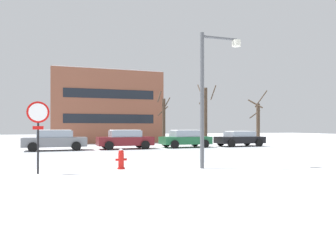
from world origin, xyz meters
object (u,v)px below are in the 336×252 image
parked_car_gray (55,140)px  parked_car_green (185,138)px  stop_sign (38,123)px  parked_car_black (240,138)px  parked_car_maroon (125,139)px  street_lamp (210,85)px  fire_hydrant (121,159)px

parked_car_gray → parked_car_green: parked_car_gray is taller
stop_sign → parked_car_green: (10.23, 11.81, -1.06)m
stop_sign → parked_car_gray: 11.62m
stop_sign → parked_car_black: (15.18, 11.75, -1.11)m
parked_car_maroon → parked_car_black: size_ratio=1.00×
stop_sign → parked_car_black: 19.23m
parked_car_maroon → parked_car_green: (4.95, 0.23, -0.01)m
stop_sign → parked_car_gray: size_ratio=0.59×
street_lamp → parked_car_gray: size_ratio=1.26×
stop_sign → fire_hydrant: size_ratio=3.19×
fire_hydrant → street_lamp: bearing=-13.4°
street_lamp → parked_car_black: bearing=54.4°
street_lamp → fire_hydrant: bearing=166.6°
parked_car_green → parked_car_black: parked_car_green is taller
parked_car_gray → parked_car_black: 14.87m
stop_sign → street_lamp: (6.42, -0.49, 1.55)m
stop_sign → parked_car_maroon: (5.27, 11.58, -1.05)m
fire_hydrant → parked_car_green: (7.23, 11.48, 0.32)m
parked_car_green → stop_sign: bearing=-130.9°
parked_car_green → parked_car_black: size_ratio=0.97×
parked_car_maroon → parked_car_black: (9.91, 0.17, -0.06)m
parked_car_black → street_lamp: bearing=-125.6°
street_lamp → parked_car_green: street_lamp is taller
street_lamp → parked_car_maroon: bearing=95.4°
fire_hydrant → parked_car_gray: size_ratio=0.19×
parked_car_black → fire_hydrant: bearing=-136.9°
stop_sign → street_lamp: size_ratio=0.47×
parked_car_gray → parked_car_black: (14.86, 0.18, -0.06)m
parked_car_green → parked_car_maroon: bearing=-177.3°
stop_sign → parked_car_gray: stop_sign is taller
parked_car_maroon → parked_car_green: parked_car_maroon is taller
fire_hydrant → parked_car_black: parked_car_black is taller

